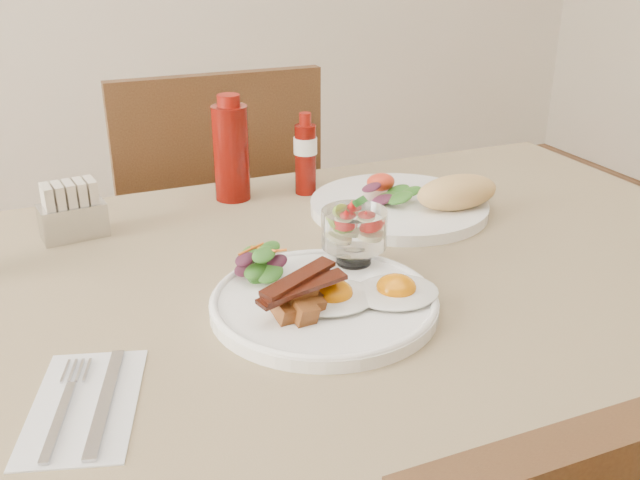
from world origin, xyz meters
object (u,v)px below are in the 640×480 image
Objects in this scene: ketchup_bottle at (231,151)px; sugar_caddy at (72,213)px; hot_sauce_bottle at (305,155)px; fruit_cup at (354,229)px; chair_far at (213,246)px; second_plate at (412,201)px; table at (332,335)px; main_plate at (324,304)px.

sugar_caddy is (-0.27, -0.07, -0.05)m from ketchup_bottle.
hot_sauce_bottle is (0.13, -0.02, -0.02)m from ketchup_bottle.
fruit_cup is at bearing -79.17° from ketchup_bottle.
hot_sauce_bottle reaches higher than sugar_caddy.
hot_sauce_bottle is at bearing -0.65° from sugar_caddy.
sugar_caddy is (-0.30, -0.38, 0.27)m from chair_far.
chair_far is at bearing 83.87° from ketchup_bottle.
second_plate is (0.19, 0.17, -0.05)m from fruit_cup.
table is at bearing -174.67° from fruit_cup.
sugar_caddy reaches higher than main_plate.
hot_sauce_bottle reaches higher than second_plate.
main_plate is at bearing -120.50° from table.
main_plate is (-0.04, -0.74, 0.24)m from chair_far.
hot_sauce_bottle is at bearing 79.51° from fruit_cup.
table is 4.49× the size of second_plate.
ketchup_bottle is (0.01, 0.42, 0.08)m from main_plate.
sugar_caddy is at bearing 137.25° from table.
main_plate is 0.44m from sugar_caddy.
chair_far is 10.49× the size of fruit_cup.
chair_far is at bearing 113.78° from second_plate.
hot_sauce_bottle is at bearing 71.20° from main_plate.
chair_far reaches higher than sugar_caddy.
second_plate is at bearing -19.21° from sugar_caddy.
table is 0.13m from main_plate.
table is 0.68m from chair_far.
hot_sauce_bottle is (0.14, 0.40, 0.06)m from main_plate.
fruit_cup is 0.30× the size of second_plate.
sugar_caddy reaches higher than table.
chair_far reaches higher than fruit_cup.
fruit_cup is 0.88× the size of sugar_caddy.
ketchup_bottle reaches higher than table.
main_plate is (-0.04, -0.08, 0.10)m from table.
main_plate is at bearing -137.12° from second_plate.
fruit_cup is at bearing -87.19° from chair_far.
chair_far is at bearing 44.50° from sugar_caddy.
sugar_caddy is (-0.26, 0.36, 0.03)m from main_plate.
chair_far is 0.46m from hot_sauce_bottle.
chair_far reaches higher than main_plate.
chair_far is 3.32× the size of main_plate.
fruit_cup is at bearing 45.54° from main_plate.
ketchup_bottle is at bearing 169.33° from hot_sauce_bottle.
second_plate is at bearing -35.61° from ketchup_bottle.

